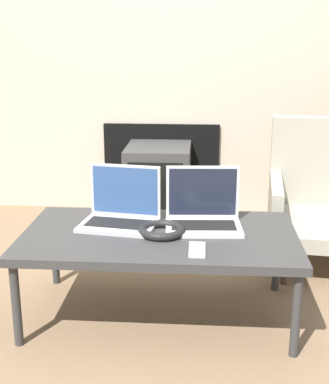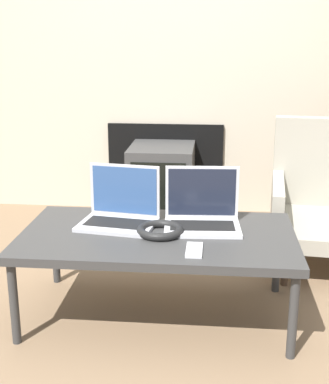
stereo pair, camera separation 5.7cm
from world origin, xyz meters
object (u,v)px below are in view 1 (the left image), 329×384
object	(u,v)px
tv	(158,184)
armchair	(327,195)
laptop_left	(121,211)
headphones	(162,230)
phone	(197,250)
laptop_right	(203,213)

from	to	relation	value
tv	armchair	size ratio (longest dim) A/B	0.67
laptop_left	tv	xyz separation A→B (m)	(0.07, 1.15, -0.19)
headphones	phone	bearing A→B (deg)	-48.69
armchair	headphones	bearing A→B (deg)	-132.63
laptop_right	laptop_left	bearing A→B (deg)	176.61
phone	tv	size ratio (longest dim) A/B	0.29
phone	armchair	size ratio (longest dim) A/B	0.20
phone	laptop_left	bearing A→B (deg)	139.46
laptop_right	armchair	world-z (taller)	armchair
laptop_left	tv	size ratio (longest dim) A/B	0.70
laptop_left	tv	bearing A→B (deg)	94.95
laptop_right	armchair	distance (m)	0.94
headphones	tv	world-z (taller)	tv
headphones	phone	size ratio (longest dim) A/B	1.35
laptop_right	headphones	distance (m)	0.22
laptop_left	tv	world-z (taller)	laptop_left
laptop_left	headphones	bearing A→B (deg)	-23.80
armchair	tv	bearing A→B (deg)	158.08
laptop_right	armchair	xyz separation A→B (m)	(0.68, 0.64, -0.09)
phone	armchair	world-z (taller)	armchair
headphones	armchair	bearing A→B (deg)	41.64
laptop_right	tv	world-z (taller)	laptop_right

